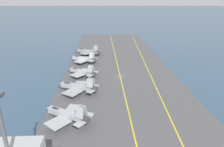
{
  "coord_description": "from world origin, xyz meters",
  "views": [
    {
      "loc": [
        -84.82,
        7.82,
        33.66
      ],
      "look_at": [
        -3.13,
        3.86,
        2.9
      ],
      "focal_mm": 32.0,
      "sensor_mm": 36.0,
      "label": 1
    }
  ],
  "objects_px": {
    "parked_jet_second": "(77,87)",
    "parked_jet_fourth": "(83,59)",
    "parked_jet_nearest": "(66,114)",
    "parked_jet_third": "(82,72)",
    "parked_jet_fifth": "(88,51)",
    "crew_purple_vest": "(132,59)",
    "crew_blue_vest": "(139,53)"
  },
  "relations": [
    {
      "from": "parked_jet_third",
      "to": "parked_jet_fourth",
      "type": "relative_size",
      "value": 0.94
    },
    {
      "from": "parked_jet_nearest",
      "to": "parked_jet_fourth",
      "type": "distance_m",
      "value": 56.03
    },
    {
      "from": "parked_jet_second",
      "to": "parked_jet_fourth",
      "type": "bearing_deg",
      "value": 1.41
    },
    {
      "from": "parked_jet_second",
      "to": "parked_jet_fourth",
      "type": "relative_size",
      "value": 1.05
    },
    {
      "from": "parked_jet_second",
      "to": "parked_jet_third",
      "type": "bearing_deg",
      "value": -0.6
    },
    {
      "from": "parked_jet_third",
      "to": "crew_blue_vest",
      "type": "bearing_deg",
      "value": -41.25
    },
    {
      "from": "parked_jet_fifth",
      "to": "parked_jet_second",
      "type": "bearing_deg",
      "value": 179.58
    },
    {
      "from": "parked_jet_fifth",
      "to": "parked_jet_fourth",
      "type": "bearing_deg",
      "value": 175.67
    },
    {
      "from": "parked_jet_third",
      "to": "parked_jet_fourth",
      "type": "xyz_separation_m",
      "value": [
        19.8,
        1.08,
        0.36
      ]
    },
    {
      "from": "parked_jet_third",
      "to": "parked_jet_fourth",
      "type": "distance_m",
      "value": 19.83
    },
    {
      "from": "parked_jet_nearest",
      "to": "parked_jet_third",
      "type": "xyz_separation_m",
      "value": [
        36.23,
        -0.97,
        -0.41
      ]
    },
    {
      "from": "parked_jet_nearest",
      "to": "parked_jet_fourth",
      "type": "height_order",
      "value": "parked_jet_fourth"
    },
    {
      "from": "parked_jet_third",
      "to": "crew_purple_vest",
      "type": "relative_size",
      "value": 8.75
    },
    {
      "from": "parked_jet_second",
      "to": "crew_blue_vest",
      "type": "bearing_deg",
      "value": -31.3
    },
    {
      "from": "parked_jet_nearest",
      "to": "parked_jet_third",
      "type": "distance_m",
      "value": 36.25
    },
    {
      "from": "parked_jet_second",
      "to": "crew_purple_vest",
      "type": "height_order",
      "value": "parked_jet_second"
    },
    {
      "from": "parked_jet_fourth",
      "to": "parked_jet_nearest",
      "type": "bearing_deg",
      "value": -179.89
    },
    {
      "from": "parked_jet_nearest",
      "to": "parked_jet_second",
      "type": "relative_size",
      "value": 0.92
    },
    {
      "from": "parked_jet_nearest",
      "to": "parked_jet_third",
      "type": "height_order",
      "value": "parked_jet_nearest"
    },
    {
      "from": "parked_jet_nearest",
      "to": "parked_jet_second",
      "type": "height_order",
      "value": "parked_jet_nearest"
    },
    {
      "from": "parked_jet_nearest",
      "to": "parked_jet_fifth",
      "type": "xyz_separation_m",
      "value": [
        73.14,
        -1.19,
        -0.18
      ]
    },
    {
      "from": "parked_jet_fifth",
      "to": "crew_purple_vest",
      "type": "relative_size",
      "value": 10.15
    },
    {
      "from": "parked_jet_second",
      "to": "crew_purple_vest",
      "type": "relative_size",
      "value": 9.78
    },
    {
      "from": "parked_jet_fourth",
      "to": "crew_blue_vest",
      "type": "distance_m",
      "value": 37.87
    },
    {
      "from": "parked_jet_third",
      "to": "crew_purple_vest",
      "type": "bearing_deg",
      "value": -48.07
    },
    {
      "from": "parked_jet_second",
      "to": "parked_jet_fifth",
      "type": "bearing_deg",
      "value": -0.42
    },
    {
      "from": "parked_jet_nearest",
      "to": "parked_jet_second",
      "type": "xyz_separation_m",
      "value": [
        19.51,
        -0.79,
        -0.27
      ]
    },
    {
      "from": "parked_jet_third",
      "to": "parked_jet_fifth",
      "type": "xyz_separation_m",
      "value": [
        36.91,
        -0.22,
        0.23
      ]
    },
    {
      "from": "parked_jet_second",
      "to": "crew_blue_vest",
      "type": "relative_size",
      "value": 9.97
    },
    {
      "from": "crew_purple_vest",
      "to": "parked_jet_fifth",
      "type": "bearing_deg",
      "value": 63.36
    },
    {
      "from": "parked_jet_fifth",
      "to": "crew_blue_vest",
      "type": "relative_size",
      "value": 10.36
    },
    {
      "from": "parked_jet_nearest",
      "to": "parked_jet_fourth",
      "type": "bearing_deg",
      "value": 0.11
    }
  ]
}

